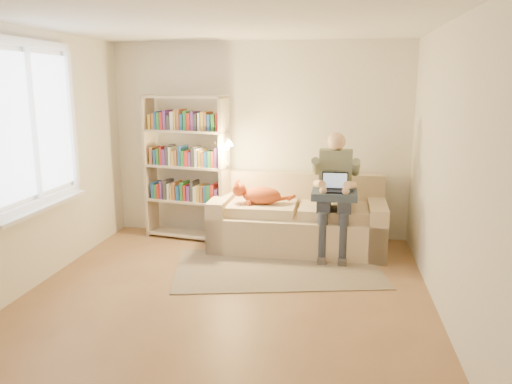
% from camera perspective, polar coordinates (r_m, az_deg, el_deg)
% --- Properties ---
extents(floor, '(4.50, 4.50, 0.00)m').
position_cam_1_polar(floor, '(4.94, -3.73, -12.31)').
color(floor, brown).
rests_on(floor, ground).
extents(ceiling, '(4.00, 4.50, 0.02)m').
position_cam_1_polar(ceiling, '(4.52, -4.21, 19.19)').
color(ceiling, white).
rests_on(ceiling, wall_back).
extents(wall_left, '(0.02, 4.50, 2.60)m').
position_cam_1_polar(wall_left, '(5.37, -25.28, 3.04)').
color(wall_left, silver).
rests_on(wall_left, floor).
extents(wall_right, '(0.02, 4.50, 2.60)m').
position_cam_1_polar(wall_right, '(4.55, 21.44, 1.89)').
color(wall_right, silver).
rests_on(wall_right, floor).
extents(wall_back, '(4.00, 0.02, 2.60)m').
position_cam_1_polar(wall_back, '(6.74, 0.35, 5.87)').
color(wall_back, silver).
rests_on(wall_back, floor).
extents(wall_front, '(4.00, 0.02, 2.60)m').
position_cam_1_polar(wall_front, '(2.47, -15.78, -5.94)').
color(wall_front, silver).
rests_on(wall_front, floor).
extents(window, '(0.12, 1.52, 1.69)m').
position_cam_1_polar(window, '(5.49, -23.73, 4.16)').
color(window, white).
rests_on(window, wall_left).
extents(sofa, '(2.16, 1.00, 0.91)m').
position_cam_1_polar(sofa, '(6.37, 4.82, -3.42)').
color(sofa, '#CFB692').
rests_on(sofa, floor).
extents(person, '(0.40, 0.65, 1.48)m').
position_cam_1_polar(person, '(6.08, 9.00, 0.64)').
color(person, slate).
rests_on(person, sofa).
extents(cat, '(0.74, 0.26, 0.27)m').
position_cam_1_polar(cat, '(6.22, -0.03, -0.31)').
color(cat, '#D65D29').
rests_on(cat, sofa).
extents(blanket, '(0.53, 0.44, 0.09)m').
position_cam_1_polar(blanket, '(5.96, 8.91, -0.31)').
color(blanket, '#2B384C').
rests_on(blanket, person).
extents(laptop, '(0.31, 0.29, 0.25)m').
position_cam_1_polar(laptop, '(5.95, 8.94, 0.66)').
color(laptop, black).
rests_on(laptop, blanket).
extents(bookshelf, '(1.26, 0.57, 1.92)m').
position_cam_1_polar(bookshelf, '(6.64, -7.97, 3.56)').
color(bookshelf, '#C7B396').
rests_on(bookshelf, floor).
extents(rug, '(2.53, 1.81, 0.01)m').
position_cam_1_polar(rug, '(5.73, 2.51, -8.65)').
color(rug, gray).
rests_on(rug, floor).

